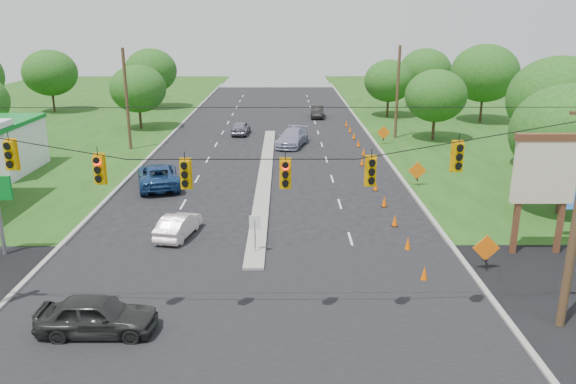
{
  "coord_description": "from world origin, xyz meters",
  "views": [
    {
      "loc": [
        1.47,
        -19.96,
        11.2
      ],
      "look_at": [
        1.65,
        7.53,
        2.8
      ],
      "focal_mm": 35.0,
      "sensor_mm": 36.0,
      "label": 1
    }
  ],
  "objects_px": {
    "pylon_sign": "(549,176)",
    "blue_pickup": "(158,175)",
    "white_sedan": "(178,225)",
    "black_sedan": "(97,316)"
  },
  "relations": [
    {
      "from": "pylon_sign",
      "to": "black_sedan",
      "type": "relative_size",
      "value": 1.39
    },
    {
      "from": "black_sedan",
      "to": "white_sedan",
      "type": "height_order",
      "value": "black_sedan"
    },
    {
      "from": "black_sedan",
      "to": "pylon_sign",
      "type": "bearing_deg",
      "value": -68.56
    },
    {
      "from": "pylon_sign",
      "to": "blue_pickup",
      "type": "height_order",
      "value": "pylon_sign"
    },
    {
      "from": "white_sedan",
      "to": "blue_pickup",
      "type": "height_order",
      "value": "blue_pickup"
    },
    {
      "from": "black_sedan",
      "to": "blue_pickup",
      "type": "distance_m",
      "value": 19.56
    },
    {
      "from": "blue_pickup",
      "to": "pylon_sign",
      "type": "bearing_deg",
      "value": 136.16
    },
    {
      "from": "black_sedan",
      "to": "blue_pickup",
      "type": "bearing_deg",
      "value": 6.07
    },
    {
      "from": "blue_pickup",
      "to": "white_sedan",
      "type": "bearing_deg",
      "value": 92.94
    },
    {
      "from": "pylon_sign",
      "to": "blue_pickup",
      "type": "distance_m",
      "value": 24.95
    }
  ]
}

